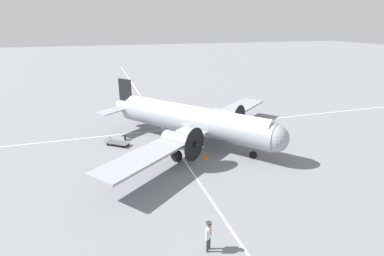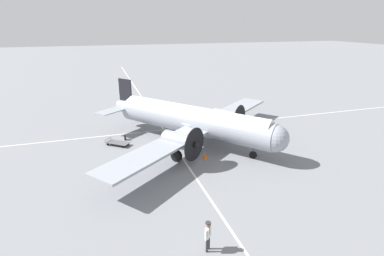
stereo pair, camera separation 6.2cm
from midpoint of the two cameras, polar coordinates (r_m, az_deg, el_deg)
name	(u,v)px [view 2 (the right image)]	position (r m, az deg, el deg)	size (l,w,h in m)	color
ground_plane	(192,143)	(30.83, 0.06, -2.87)	(300.00, 300.00, 0.00)	slate
apron_line_eastwest	(174,145)	(30.35, -3.40, -3.28)	(120.00, 0.16, 0.01)	silver
apron_line_northsouth	(180,128)	(35.15, -2.31, -0.03)	(0.16, 120.00, 0.01)	silver
airliner_main	(195,121)	(29.77, 0.69, 1.41)	(20.30, 21.75, 5.70)	#9399A3
crew_foreground	(208,233)	(16.86, 3.18, -19.33)	(0.46, 0.47, 1.81)	#2D2D33
suitcase_near_door	(125,137)	(32.33, -12.58, -1.74)	(0.46, 0.17, 0.60)	#232328
baggage_cart	(118,143)	(31.09, -13.94, -2.73)	(2.28, 2.51, 0.56)	#56565B
traffic_cone	(205,155)	(27.36, 2.54, -5.24)	(0.47, 0.47, 0.61)	orange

